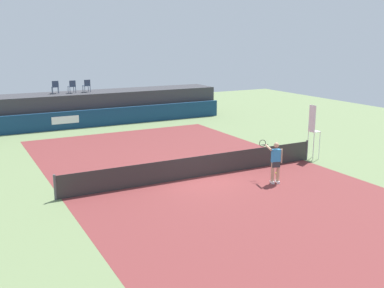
% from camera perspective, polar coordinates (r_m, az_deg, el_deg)
% --- Properties ---
extents(ground_plane, '(48.00, 48.00, 0.00)m').
position_cam_1_polar(ground_plane, '(22.67, -2.81, -2.15)').
color(ground_plane, '#6B7F51').
extents(court_inner, '(12.00, 22.00, 0.00)m').
position_cam_1_polar(court_inner, '(20.10, 0.85, -4.15)').
color(court_inner, maroon).
rests_on(court_inner, ground).
extents(sponsor_wall, '(18.00, 0.22, 1.20)m').
position_cam_1_polar(sponsor_wall, '(32.13, -10.87, 3.33)').
color(sponsor_wall, navy).
rests_on(sponsor_wall, ground).
extents(spectator_platform, '(18.00, 2.80, 2.20)m').
position_cam_1_polar(spectator_platform, '(33.76, -11.81, 4.62)').
color(spectator_platform, '#38383D').
rests_on(spectator_platform, ground).
extents(spectator_chair_far_left, '(0.47, 0.47, 0.89)m').
position_cam_1_polar(spectator_chair_far_left, '(33.02, -16.82, 6.94)').
color(spectator_chair_far_left, '#2D3D56').
rests_on(spectator_chair_far_left, spectator_platform).
extents(spectator_chair_left, '(0.48, 0.48, 0.89)m').
position_cam_1_polar(spectator_chair_left, '(33.00, -14.85, 7.06)').
color(spectator_chair_left, '#2D3D56').
rests_on(spectator_chair_left, spectator_platform).
extents(spectator_chair_center, '(0.48, 0.48, 0.89)m').
position_cam_1_polar(spectator_chair_center, '(33.32, -13.10, 7.21)').
color(spectator_chair_center, '#2D3D56').
rests_on(spectator_chair_center, spectator_platform).
extents(umpire_chair, '(0.46, 0.46, 2.76)m').
position_cam_1_polar(umpire_chair, '(23.47, 14.98, 1.93)').
color(umpire_chair, white).
rests_on(umpire_chair, ground).
extents(tennis_net, '(12.40, 0.02, 0.95)m').
position_cam_1_polar(tennis_net, '(19.96, 0.86, -2.86)').
color(tennis_net, '#2D2D2D').
rests_on(tennis_net, ground).
extents(net_post_near, '(0.10, 0.10, 1.00)m').
position_cam_1_polar(net_post_near, '(17.94, -16.84, -5.25)').
color(net_post_near, '#4C4C51').
rests_on(net_post_near, ground).
extents(net_post_far, '(0.10, 0.10, 1.00)m').
position_cam_1_polar(net_post_far, '(23.49, 14.23, -0.74)').
color(net_post_far, '#4C4C51').
rests_on(net_post_far, ground).
extents(tennis_player, '(0.56, 1.24, 1.77)m').
position_cam_1_polar(tennis_player, '(19.33, 10.43, -2.13)').
color(tennis_player, white).
rests_on(tennis_player, court_inner).
extents(tennis_ball, '(0.07, 0.07, 0.07)m').
position_cam_1_polar(tennis_ball, '(20.90, 10.51, -3.59)').
color(tennis_ball, '#D8EA33').
rests_on(tennis_ball, court_inner).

